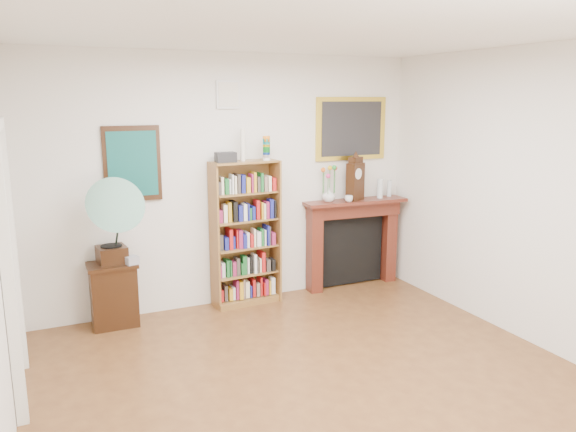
% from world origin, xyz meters
% --- Properties ---
extents(room, '(4.51, 5.01, 2.81)m').
position_xyz_m(room, '(0.00, 0.00, 1.40)').
color(room, '#543119').
rests_on(room, ground).
extents(door_casing, '(0.08, 1.02, 2.17)m').
position_xyz_m(door_casing, '(-2.21, 1.20, 1.26)').
color(door_casing, white).
rests_on(door_casing, left_wall).
extents(teal_poster, '(0.58, 0.04, 0.78)m').
position_xyz_m(teal_poster, '(-1.05, 2.48, 1.65)').
color(teal_poster, black).
rests_on(teal_poster, back_wall).
extents(small_picture, '(0.26, 0.04, 0.30)m').
position_xyz_m(small_picture, '(0.00, 2.48, 2.35)').
color(small_picture, white).
rests_on(small_picture, back_wall).
extents(gilt_painting, '(0.95, 0.04, 0.75)m').
position_xyz_m(gilt_painting, '(1.55, 2.48, 1.95)').
color(gilt_painting, gold).
rests_on(gilt_painting, back_wall).
extents(bookshelf, '(0.77, 0.33, 1.89)m').
position_xyz_m(bookshelf, '(0.13, 2.34, 0.91)').
color(bookshelf, brown).
rests_on(bookshelf, floor).
extents(side_cabinet, '(0.49, 0.36, 0.67)m').
position_xyz_m(side_cabinet, '(-1.34, 2.30, 0.33)').
color(side_cabinet, black).
rests_on(side_cabinet, floor).
extents(fireplace, '(1.32, 0.39, 1.10)m').
position_xyz_m(fireplace, '(1.55, 2.40, 0.64)').
color(fireplace, '#4B1B11').
rests_on(fireplace, floor).
extents(gramophone, '(0.62, 0.74, 0.91)m').
position_xyz_m(gramophone, '(-1.33, 2.18, 1.18)').
color(gramophone, black).
rests_on(gramophone, side_cabinet).
extents(cd_stack, '(0.15, 0.15, 0.08)m').
position_xyz_m(cd_stack, '(-1.16, 2.20, 0.71)').
color(cd_stack, silver).
rests_on(cd_stack, side_cabinet).
extents(mantel_clock, '(0.26, 0.21, 0.52)m').
position_xyz_m(mantel_clock, '(1.54, 2.34, 1.35)').
color(mantel_clock, black).
rests_on(mantel_clock, fireplace).
extents(flower_vase, '(0.17, 0.17, 0.16)m').
position_xyz_m(flower_vase, '(1.19, 2.37, 1.18)').
color(flower_vase, silver).
rests_on(flower_vase, fireplace).
extents(teacup, '(0.13, 0.13, 0.08)m').
position_xyz_m(teacup, '(1.40, 2.26, 1.14)').
color(teacup, silver).
rests_on(teacup, fireplace).
extents(bottle_left, '(0.07, 0.07, 0.24)m').
position_xyz_m(bottle_left, '(1.89, 2.33, 1.22)').
color(bottle_left, silver).
rests_on(bottle_left, fireplace).
extents(bottle_right, '(0.06, 0.06, 0.20)m').
position_xyz_m(bottle_right, '(2.07, 2.39, 1.20)').
color(bottle_right, silver).
rests_on(bottle_right, fireplace).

